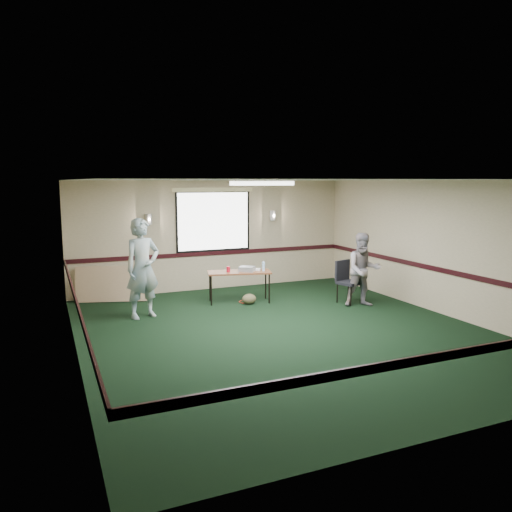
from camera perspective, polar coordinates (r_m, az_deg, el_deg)
name	(u,v)px	position (r m, az deg, el deg)	size (l,w,h in m)	color
ground	(284,332)	(9.06, 3.27, -8.66)	(8.00, 8.00, 0.00)	black
room_shell	(241,233)	(10.66, -1.74, 2.63)	(8.00, 8.02, 8.00)	tan
folding_table	(239,274)	(11.08, -1.94, -2.03)	(1.48, 0.88, 0.70)	#5A2819
projector	(247,269)	(11.06, -1.02, -1.49)	(0.33, 0.27, 0.11)	gray
game_console	(257,269)	(11.18, 0.06, -1.55)	(0.18, 0.14, 0.04)	silver
red_cup	(228,269)	(11.00, -3.19, -1.53)	(0.08, 0.08, 0.12)	#B00B1E
water_bottle	(264,266)	(11.10, 0.87, -1.19)	(0.06, 0.06, 0.21)	#9AC9FC
duffel_bag	(249,299)	(10.99, -0.80, -4.94)	(0.32, 0.24, 0.23)	brown
cable_coil	(245,302)	(11.21, -1.21, -5.24)	(0.29, 0.29, 0.01)	red
folded_table	(111,284)	(11.65, -16.20, -3.08)	(1.56, 0.07, 0.80)	tan
conference_chair	(347,278)	(11.26, 10.32, -2.50)	(0.57, 0.59, 0.94)	black
person_left	(143,268)	(10.03, -12.83, -1.39)	(0.72, 0.47, 1.97)	teal
person_right	(363,270)	(10.94, 12.16, -1.56)	(0.77, 0.60, 1.59)	#697DA4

